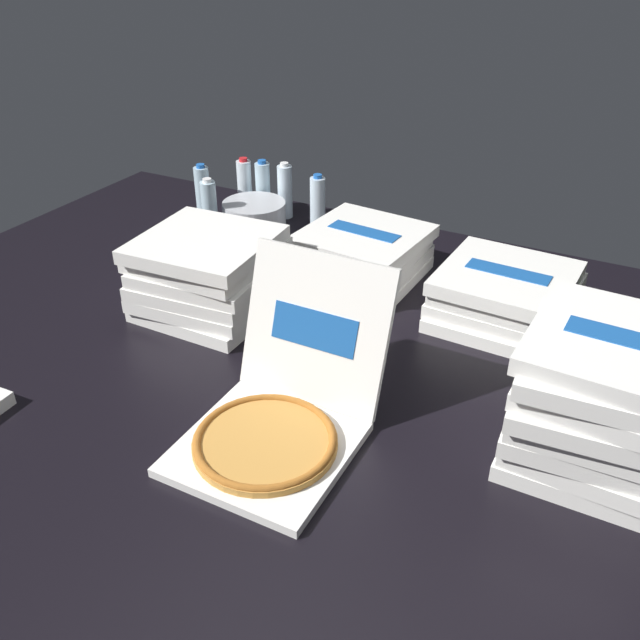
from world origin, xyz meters
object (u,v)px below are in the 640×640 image
at_px(pizza_stack_right_far, 505,296).
at_px(pizza_stack_left_far, 209,274).
at_px(open_pizza_box, 280,411).
at_px(water_bottle_2, 245,186).
at_px(water_bottle_0, 285,191).
at_px(pizza_stack_center_far, 610,402).
at_px(water_bottle_4, 318,204).
at_px(water_bottle_5, 210,208).
at_px(pizza_stack_right_mid, 362,254).
at_px(water_bottle_3, 263,188).
at_px(ice_bucket, 254,216).
at_px(water_bottle_1, 203,193).

height_order(pizza_stack_right_far, pizza_stack_left_far, pizza_stack_left_far).
relative_size(open_pizza_box, water_bottle_2, 2.24).
bearing_deg(water_bottle_0, pizza_stack_center_far, -34.24).
xyz_separation_m(pizza_stack_right_far, water_bottle_4, (-0.88, 0.37, 0.03)).
bearing_deg(pizza_stack_right_far, water_bottle_5, 174.68).
bearing_deg(pizza_stack_right_mid, water_bottle_3, 151.35).
height_order(open_pizza_box, pizza_stack_right_far, open_pizza_box).
height_order(pizza_stack_left_far, ice_bucket, pizza_stack_left_far).
height_order(open_pizza_box, water_bottle_1, open_pizza_box).
xyz_separation_m(ice_bucket, water_bottle_1, (-0.26, 0.00, 0.06)).
height_order(pizza_stack_center_far, water_bottle_5, pizza_stack_center_far).
xyz_separation_m(water_bottle_1, water_bottle_2, (0.11, 0.16, 0.00)).
bearing_deg(water_bottle_1, water_bottle_5, -45.63).
bearing_deg(pizza_stack_right_far, pizza_stack_left_far, -156.55).
distance_m(water_bottle_0, water_bottle_3, 0.10).
height_order(pizza_stack_left_far, water_bottle_0, pizza_stack_left_far).
distance_m(pizza_stack_right_far, water_bottle_0, 1.16).
relative_size(pizza_stack_right_far, water_bottle_2, 1.82).
bearing_deg(ice_bucket, water_bottle_5, -134.90).
distance_m(water_bottle_1, water_bottle_4, 0.52).
xyz_separation_m(ice_bucket, water_bottle_0, (0.04, 0.18, 0.06)).
height_order(pizza_stack_center_far, water_bottle_3, pizza_stack_center_far).
relative_size(water_bottle_2, water_bottle_5, 1.00).
xyz_separation_m(pizza_stack_right_mid, water_bottle_5, (-0.71, 0.05, 0.03)).
xyz_separation_m(open_pizza_box, water_bottle_3, (-0.83, 1.26, 0.04)).
bearing_deg(ice_bucket, pizza_stack_right_mid, -17.18).
distance_m(ice_bucket, water_bottle_2, 0.22).
distance_m(open_pizza_box, water_bottle_3, 1.51).
xyz_separation_m(water_bottle_1, water_bottle_5, (0.13, -0.13, 0.00)).
distance_m(pizza_stack_right_mid, pizza_stack_left_far, 0.58).
height_order(open_pizza_box, pizza_stack_center_far, open_pizza_box).
xyz_separation_m(pizza_stack_center_far, pizza_stack_right_far, (-0.38, 0.56, -0.09)).
bearing_deg(open_pizza_box, pizza_stack_center_far, 21.02).
bearing_deg(pizza_stack_center_far, pizza_stack_right_far, 124.05).
bearing_deg(open_pizza_box, water_bottle_5, 133.19).
bearing_deg(water_bottle_2, water_bottle_0, 7.90).
bearing_deg(water_bottle_0, water_bottle_3, -172.18).
bearing_deg(pizza_stack_right_mid, water_bottle_5, 176.16).
bearing_deg(water_bottle_0, ice_bucket, -103.39).
height_order(water_bottle_2, water_bottle_4, same).
xyz_separation_m(pizza_stack_right_mid, water_bottle_0, (-0.54, 0.36, 0.03)).
height_order(pizza_stack_right_far, water_bottle_2, water_bottle_2).
distance_m(pizza_stack_center_far, pizza_stack_left_far, 1.28).
xyz_separation_m(pizza_stack_center_far, water_bottle_0, (-1.46, 0.99, -0.06)).
relative_size(open_pizza_box, water_bottle_3, 2.24).
xyz_separation_m(water_bottle_4, water_bottle_5, (-0.37, -0.25, 0.00)).
bearing_deg(ice_bucket, water_bottle_0, 76.61).
height_order(pizza_stack_right_far, water_bottle_5, water_bottle_5).
height_order(pizza_stack_center_far, water_bottle_0, pizza_stack_center_far).
relative_size(pizza_stack_center_far, water_bottle_2, 1.84).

